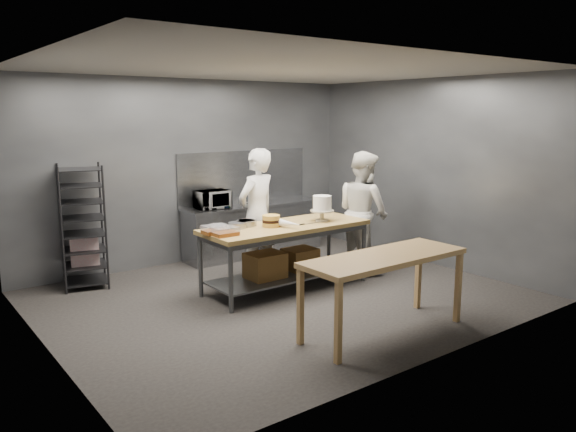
# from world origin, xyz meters

# --- Properties ---
(ground) EXTENTS (6.00, 6.00, 0.00)m
(ground) POSITION_xyz_m (0.00, 0.00, 0.00)
(ground) COLOR black
(ground) RESTS_ON ground
(back_wall) EXTENTS (6.00, 0.04, 3.00)m
(back_wall) POSITION_xyz_m (0.00, 2.50, 1.50)
(back_wall) COLOR #4C4F54
(back_wall) RESTS_ON ground
(work_table) EXTENTS (2.40, 0.90, 0.92)m
(work_table) POSITION_xyz_m (0.23, 0.29, 0.57)
(work_table) COLOR olive
(work_table) RESTS_ON ground
(near_counter) EXTENTS (2.00, 0.70, 0.90)m
(near_counter) POSITION_xyz_m (0.16, -1.68, 0.81)
(near_counter) COLOR olive
(near_counter) RESTS_ON ground
(back_counter) EXTENTS (2.60, 0.60, 0.90)m
(back_counter) POSITION_xyz_m (1.00, 2.18, 0.45)
(back_counter) COLOR slate
(back_counter) RESTS_ON ground
(splashback_panel) EXTENTS (2.60, 0.02, 0.90)m
(splashback_panel) POSITION_xyz_m (1.00, 2.48, 1.35)
(splashback_panel) COLOR slate
(splashback_panel) RESTS_ON back_counter
(speed_rack) EXTENTS (0.74, 0.78, 1.75)m
(speed_rack) POSITION_xyz_m (-1.96, 2.10, 0.86)
(speed_rack) COLOR black
(speed_rack) RESTS_ON ground
(chef_behind) EXTENTS (0.81, 0.64, 1.95)m
(chef_behind) POSITION_xyz_m (0.24, 0.96, 0.97)
(chef_behind) COLOR white
(chef_behind) RESTS_ON ground
(chef_right) EXTENTS (0.81, 0.98, 1.88)m
(chef_right) POSITION_xyz_m (1.78, 0.31, 0.94)
(chef_right) COLOR silver
(chef_right) RESTS_ON ground
(microwave) EXTENTS (0.54, 0.37, 0.30)m
(microwave) POSITION_xyz_m (0.18, 2.18, 1.05)
(microwave) COLOR black
(microwave) RESTS_ON back_counter
(frosted_cake_stand) EXTENTS (0.34, 0.34, 0.37)m
(frosted_cake_stand) POSITION_xyz_m (0.84, 0.18, 1.15)
(frosted_cake_stand) COLOR #B1A88D
(frosted_cake_stand) RESTS_ON work_table
(layer_cake) EXTENTS (0.24, 0.24, 0.16)m
(layer_cake) POSITION_xyz_m (0.02, 0.28, 1.00)
(layer_cake) COLOR gold
(layer_cake) RESTS_ON work_table
(cake_pans) EXTENTS (0.75, 0.33, 0.07)m
(cake_pans) POSITION_xyz_m (-0.37, 0.52, 0.96)
(cake_pans) COLOR gray
(cake_pans) RESTS_ON work_table
(piping_bag) EXTENTS (0.25, 0.40, 0.12)m
(piping_bag) POSITION_xyz_m (0.15, 0.08, 0.98)
(piping_bag) COLOR white
(piping_bag) RESTS_ON work_table
(offset_spatula) EXTENTS (0.36, 0.02, 0.02)m
(offset_spatula) POSITION_xyz_m (0.51, 0.12, 0.93)
(offset_spatula) COLOR slate
(offset_spatula) RESTS_ON work_table
(pastry_clamshells) EXTENTS (0.36, 0.41, 0.11)m
(pastry_clamshells) POSITION_xyz_m (-0.80, 0.26, 0.98)
(pastry_clamshells) COLOR #A05A20
(pastry_clamshells) RESTS_ON work_table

